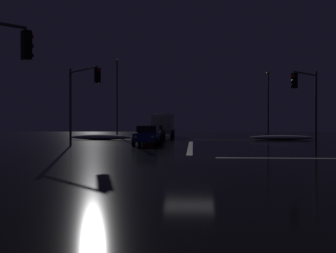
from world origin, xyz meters
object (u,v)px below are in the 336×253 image
at_px(sedan_red, 150,133).
at_px(sedan_blue, 147,135).
at_px(traffic_signal_ne, 307,94).
at_px(streetlamp_left_far, 117,93).
at_px(streetlamp_right_far, 268,99).
at_px(traffic_signal_nw, 81,91).
at_px(box_truck, 164,124).
at_px(sedan_black, 155,132).

bearing_deg(sedan_red, sedan_blue, -85.58).
distance_m(sedan_red, traffic_signal_ne, 15.80).
distance_m(sedan_red, streetlamp_left_far, 15.18).
bearing_deg(sedan_blue, streetlamp_left_far, 108.71).
bearing_deg(streetlamp_right_far, sedan_blue, -125.22).
relative_size(sedan_blue, streetlamp_right_far, 0.50).
bearing_deg(traffic_signal_nw, sedan_blue, 34.62).
bearing_deg(traffic_signal_nw, sedan_red, 66.83).
bearing_deg(box_truck, sedan_blue, -89.40).
xyz_separation_m(sedan_blue, streetlamp_right_far, (13.64, 19.32, 4.19)).
xyz_separation_m(traffic_signal_ne, streetlamp_right_far, (1.67, 22.17, 1.13)).
bearing_deg(box_truck, sedan_black, -93.12).
bearing_deg(sedan_red, box_truck, 88.72).
height_order(box_truck, traffic_signal_ne, traffic_signal_ne).
distance_m(traffic_signal_ne, streetlamp_right_far, 22.26).
bearing_deg(sedan_red, traffic_signal_ne, -36.49).
bearing_deg(traffic_signal_ne, streetlamp_left_far, 129.86).
distance_m(sedan_blue, sedan_red, 6.39).
distance_m(sedan_red, streetlamp_right_far, 19.63).
bearing_deg(sedan_red, traffic_signal_nw, -113.17).
height_order(sedan_red, traffic_signal_nw, traffic_signal_nw).
height_order(sedan_blue, traffic_signal_nw, traffic_signal_nw).
height_order(traffic_signal_ne, streetlamp_right_far, streetlamp_right_far).
height_order(sedan_blue, sedan_black, same).
xyz_separation_m(sedan_blue, traffic_signal_ne, (11.97, -2.85, 3.06)).
xyz_separation_m(sedan_blue, streetlamp_left_far, (-6.54, 19.32, 5.11)).
height_order(sedan_red, streetlamp_right_far, streetlamp_right_far).
relative_size(box_truck, streetlamp_right_far, 0.96).
bearing_deg(streetlamp_right_far, traffic_signal_ne, -94.31).
bearing_deg(sedan_red, streetlamp_right_far, 42.50).
relative_size(sedan_red, streetlamp_right_far, 0.50).
bearing_deg(sedan_red, sedan_black, 91.01).
bearing_deg(traffic_signal_nw, streetlamp_right_far, 50.99).
height_order(sedan_blue, streetlamp_left_far, streetlamp_left_far).
bearing_deg(traffic_signal_nw, box_truck, 79.03).
distance_m(sedan_black, traffic_signal_ne, 19.81).
xyz_separation_m(sedan_red, box_truck, (0.29, 13.00, 0.91)).
distance_m(box_truck, streetlamp_right_far, 14.23).
xyz_separation_m(sedan_red, streetlamp_right_far, (14.13, 12.95, 4.19)).
relative_size(sedan_blue, sedan_red, 1.00).
distance_m(sedan_black, streetlamp_left_far, 10.62).
xyz_separation_m(sedan_black, traffic_signal_ne, (12.56, -15.01, 3.06)).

